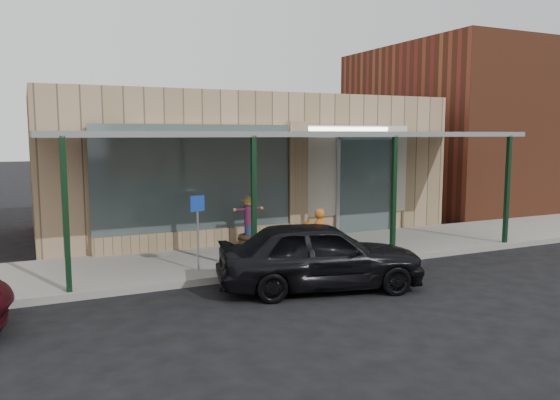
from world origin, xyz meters
name	(u,v)px	position (x,y,z in m)	size (l,w,h in m)	color
ground	(383,294)	(0.00, 0.00, 0.00)	(120.00, 120.00, 0.00)	black
sidewalk	(299,253)	(0.00, 3.60, 0.07)	(40.00, 3.20, 0.15)	gray
storefront	(235,164)	(0.00, 8.16, 2.09)	(12.00, 6.25, 4.20)	tan
awning	(300,136)	(0.00, 3.56, 3.01)	(12.00, 3.00, 3.04)	slate
block_buildings_near	(278,114)	(2.01, 9.20, 3.77)	(61.00, 8.00, 8.00)	brown
barrel_scarecrow	(248,231)	(-1.06, 4.35, 0.61)	(0.82, 0.64, 1.37)	#43311B
barrel_pumpkin	(308,239)	(0.27, 3.59, 0.42)	(0.73, 0.73, 0.77)	#43311B
handicap_sign	(198,223)	(-2.87, 2.69, 1.19)	(0.33, 0.10, 1.61)	gray
parked_sedan	(320,255)	(-0.95, 0.81, 0.69)	(4.30, 2.52, 1.48)	black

